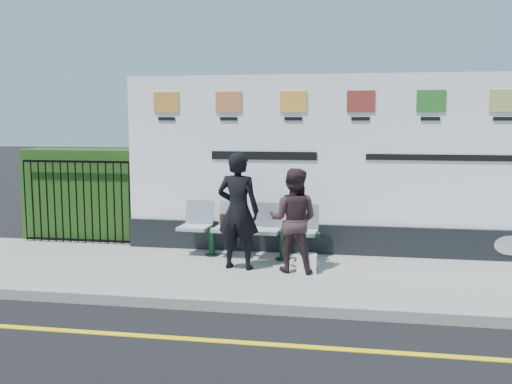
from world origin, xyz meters
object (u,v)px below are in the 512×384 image
bench (247,243)px  woman_right (293,220)px  woman_left (238,211)px  billboard (359,177)px

bench → woman_right: (0.84, -0.70, 0.53)m
woman_left → woman_right: (0.84, -0.01, -0.12)m
woman_left → woman_right: size_ratio=1.15×
woman_left → woman_right: woman_left is taller
woman_left → woman_right: bearing=-173.5°
billboard → bench: size_ratio=3.49×
woman_right → bench: bearing=-32.9°
billboard → bench: billboard is taller
billboard → bench: (-1.79, -0.59, -1.05)m
bench → billboard: bearing=21.9°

